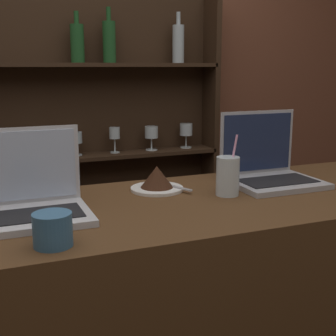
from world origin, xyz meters
name	(u,v)px	position (x,y,z in m)	size (l,w,h in m)	color
back_wall	(60,94)	(0.00, 1.57, 1.35)	(7.00, 0.06, 2.70)	brown
back_shelf	(75,164)	(0.05, 1.49, 0.99)	(1.57, 0.18, 1.87)	#332114
laptop_near	(29,198)	(-0.29, 0.33, 1.14)	(0.31, 0.23, 0.23)	silver
laptop_far	(269,168)	(0.52, 0.41, 1.14)	(0.30, 0.25, 0.24)	#ADADB2
cake_plate	(157,180)	(0.12, 0.46, 1.13)	(0.17, 0.18, 0.08)	white
water_glass	(228,176)	(0.31, 0.32, 1.15)	(0.07, 0.07, 0.19)	silver
coffee_cup	(53,230)	(-0.27, 0.09, 1.13)	(0.09, 0.09, 0.08)	#38668C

